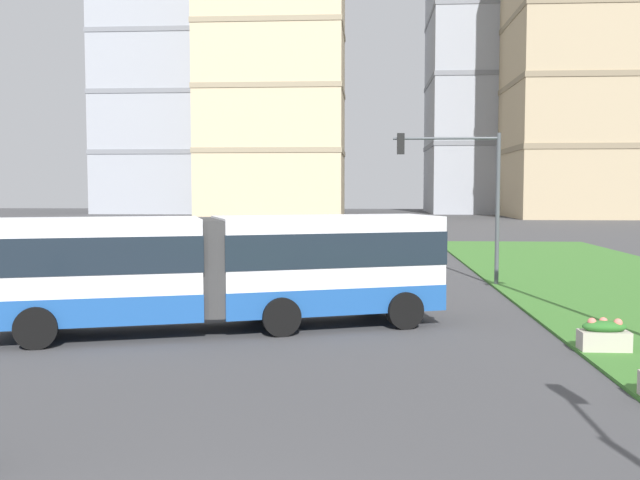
# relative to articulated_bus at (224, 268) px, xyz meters

# --- Properties ---
(articulated_bus) EXTENTS (11.92, 6.23, 3.00)m
(articulated_bus) POSITION_rel_articulated_bus_xyz_m (0.00, 0.00, 0.00)
(articulated_bus) COLOR white
(articulated_bus) RESTS_ON ground
(car_white_van) EXTENTS (4.58, 2.43, 1.58)m
(car_white_van) POSITION_rel_articulated_bus_xyz_m (-3.89, 7.65, -0.90)
(car_white_van) COLOR silver
(car_white_van) RESTS_ON ground
(flower_planter_3) EXTENTS (1.10, 0.56, 0.74)m
(flower_planter_3) POSITION_rel_articulated_bus_xyz_m (9.19, -2.25, -1.23)
(flower_planter_3) COLOR #B7AD9E
(flower_planter_3) RESTS_ON grass_median
(traffic_light_far_right) EXTENTS (4.10, 0.28, 5.88)m
(traffic_light_far_right) POSITION_rel_articulated_bus_xyz_m (7.43, 9.34, 2.42)
(traffic_light_far_right) COLOR #474C51
(traffic_light_far_right) RESTS_ON ground
(apartment_tower_west) EXTENTS (19.29, 14.25, 52.99)m
(apartment_tower_west) POSITION_rel_articulated_bus_xyz_m (-27.85, 93.15, 24.86)
(apartment_tower_west) COLOR #9EA3AD
(apartment_tower_west) RESTS_ON ground
(apartment_tower_westcentre) EXTENTS (20.23, 14.63, 42.76)m
(apartment_tower_westcentre) POSITION_rel_articulated_bus_xyz_m (-9.69, 84.45, 19.75)
(apartment_tower_westcentre) COLOR beige
(apartment_tower_westcentre) RESTS_ON ground
(apartment_tower_centre) EXTENTS (20.57, 19.51, 49.95)m
(apartment_tower_centre) POSITION_rel_articulated_bus_xyz_m (23.57, 97.22, 23.34)
(apartment_tower_centre) COLOR #9EA3AD
(apartment_tower_centre) RESTS_ON ground
(apartment_tower_eastcentre) EXTENTS (14.59, 19.68, 42.48)m
(apartment_tower_eastcentre) POSITION_rel_articulated_bus_xyz_m (29.66, 79.50, 19.61)
(apartment_tower_eastcentre) COLOR tan
(apartment_tower_eastcentre) RESTS_ON ground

